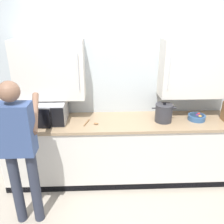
{
  "coord_description": "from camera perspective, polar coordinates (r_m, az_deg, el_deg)",
  "views": [
    {
      "loc": [
        -0.26,
        -2.03,
        2.2
      ],
      "look_at": [
        -0.15,
        0.74,
        1.05
      ],
      "focal_mm": 37.34,
      "sensor_mm": 36.0,
      "label": 1
    }
  ],
  "objects": [
    {
      "name": "person_figure",
      "position": [
        2.56,
        -21.9,
        -7.4
      ],
      "size": [
        0.44,
        0.58,
        1.66
      ],
      "color": "#282D3D",
      "rests_on": "ground_plane"
    },
    {
      "name": "wooden_spoon",
      "position": [
        3.04,
        -5.01,
        -2.7
      ],
      "size": [
        0.19,
        0.19,
        0.02
      ],
      "color": "brown",
      "rests_on": "counter_unit"
    },
    {
      "name": "back_wall_tiled",
      "position": [
        3.23,
        2.43,
        9.05
      ],
      "size": [
        4.27,
        0.44,
        2.81
      ],
      "color": "#B2BCC1",
      "rests_on": "ground_plane"
    },
    {
      "name": "thermos_flask",
      "position": [
        3.25,
        -23.45,
        0.08
      ],
      "size": [
        0.08,
        0.08,
        0.32
      ],
      "color": "#B7BABF",
      "rests_on": "counter_unit"
    },
    {
      "name": "microwave_oven",
      "position": [
        3.18,
        -16.67,
        0.09
      ],
      "size": [
        0.57,
        0.46,
        0.27
      ],
      "color": "#B7BABF",
      "rests_on": "counter_unit"
    },
    {
      "name": "counter_unit",
      "position": [
        3.33,
        2.58,
        -9.23
      ],
      "size": [
        3.19,
        0.64,
        0.9
      ],
      "color": "beige",
      "rests_on": "ground_plane"
    },
    {
      "name": "fruit_bowl",
      "position": [
        3.32,
        20.03,
        -1.17
      ],
      "size": [
        0.23,
        0.23,
        0.09
      ],
      "color": "#335684",
      "rests_on": "counter_unit"
    },
    {
      "name": "ground_plane",
      "position": [
        3.01,
        3.78,
        -24.58
      ],
      "size": [
        9.49,
        9.49,
        0.0
      ],
      "primitive_type": "plane",
      "color": "#9E9384"
    },
    {
      "name": "stock_pot",
      "position": [
        3.13,
        12.55,
        -0.21
      ],
      "size": [
        0.32,
        0.23,
        0.27
      ],
      "color": "#2D2D33",
      "rests_on": "counter_unit"
    }
  ]
}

